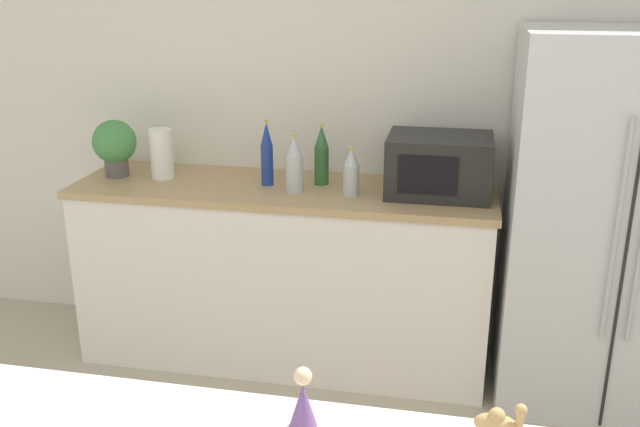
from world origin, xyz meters
name	(u,v)px	position (x,y,z in m)	size (l,w,h in m)	color
wall_back	(381,107)	(0.00, 2.73, 1.27)	(8.00, 0.06, 2.55)	silver
back_counter	(285,273)	(-0.44, 2.40, 0.47)	(2.07, 0.63, 0.93)	white
refrigerator	(611,225)	(1.09, 2.35, 0.85)	(0.90, 0.70, 1.71)	silver
potted_plant	(115,145)	(-1.31, 2.41, 1.10)	(0.22, 0.22, 0.29)	#595451
paper_towel_roll	(162,154)	(-1.07, 2.42, 1.06)	(0.11, 0.11, 0.25)	white
microwave	(439,165)	(0.31, 2.42, 1.07)	(0.48, 0.37, 0.28)	black
back_bottle_0	(294,165)	(-0.36, 2.31, 1.07)	(0.08, 0.08, 0.28)	#B2B7BC
back_bottle_1	(267,154)	(-0.52, 2.41, 1.09)	(0.06, 0.06, 0.32)	navy
back_bottle_2	(322,156)	(-0.26, 2.47, 1.08)	(0.07, 0.07, 0.30)	#2D6033
back_bottle_3	(351,172)	(-0.09, 2.31, 1.04)	(0.08, 0.08, 0.24)	#B2B7BC
camel_figurine	(498,424)	(0.52, 0.47, 1.04)	(0.11, 0.06, 0.13)	tan
wise_man_figurine_blue	(303,402)	(0.09, 0.49, 1.03)	(0.06, 0.06, 0.15)	#6B4784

